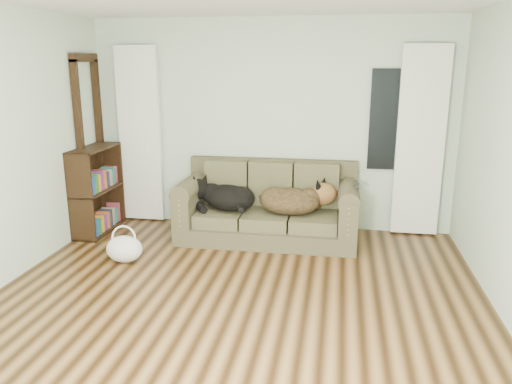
% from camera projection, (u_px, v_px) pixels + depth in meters
% --- Properties ---
extents(floor, '(5.00, 5.00, 0.00)m').
position_uv_depth(floor, '(228.00, 318.00, 4.18)').
color(floor, black).
rests_on(floor, ground).
extents(wall_back, '(4.50, 0.04, 2.60)m').
position_uv_depth(wall_back, '(271.00, 126.00, 6.23)').
color(wall_back, '#B1CAA6').
rests_on(wall_back, ground).
extents(curtain_left, '(0.55, 0.08, 2.25)m').
position_uv_depth(curtain_left, '(140.00, 135.00, 6.47)').
color(curtain_left, silver).
rests_on(curtain_left, ground).
extents(curtain_right, '(0.55, 0.08, 2.25)m').
position_uv_depth(curtain_right, '(420.00, 142.00, 5.90)').
color(curtain_right, silver).
rests_on(curtain_right, ground).
extents(window_pane, '(0.50, 0.03, 1.20)m').
position_uv_depth(window_pane, '(391.00, 120.00, 5.94)').
color(window_pane, black).
rests_on(window_pane, wall_back).
extents(door_casing, '(0.07, 0.60, 2.10)m').
position_uv_depth(door_casing, '(91.00, 146.00, 6.22)').
color(door_casing, black).
rests_on(door_casing, ground).
extents(sofa, '(2.10, 0.91, 0.86)m').
position_uv_depth(sofa, '(268.00, 202.00, 5.94)').
color(sofa, '#393626').
rests_on(sofa, floor).
extents(dog_black_lab, '(0.87, 0.80, 0.30)m').
position_uv_depth(dog_black_lab, '(225.00, 198.00, 6.00)').
color(dog_black_lab, black).
rests_on(dog_black_lab, sofa).
extents(dog_shepherd, '(0.80, 0.61, 0.33)m').
position_uv_depth(dog_shepherd, '(293.00, 201.00, 5.84)').
color(dog_shepherd, black).
rests_on(dog_shepherd, sofa).
extents(tv_remote, '(0.06, 0.20, 0.02)m').
position_uv_depth(tv_remote, '(357.00, 185.00, 5.60)').
color(tv_remote, black).
rests_on(tv_remote, sofa).
extents(tote_bag, '(0.47, 0.41, 0.29)m').
position_uv_depth(tote_bag, '(124.00, 247.00, 5.31)').
color(tote_bag, silver).
rests_on(tote_bag, floor).
extents(bookshelf, '(0.33, 0.86, 1.07)m').
position_uv_depth(bookshelf, '(97.00, 192.00, 6.19)').
color(bookshelf, black).
rests_on(bookshelf, floor).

